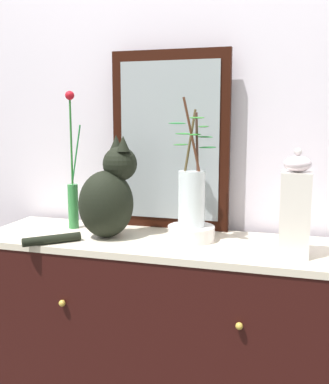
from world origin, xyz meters
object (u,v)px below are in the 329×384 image
Objects in this scene: cat_sitting at (108,196)px; jar_lidded_porcelain at (296,208)px; vase_glass_clear at (192,193)px; mirror_leaning at (170,141)px; sideboard at (164,353)px; bowl_porcelain at (191,233)px; vase_slim_green at (73,189)px.

jar_lidded_porcelain is (0.68, -0.05, 0.00)m from cat_sitting.
vase_glass_clear reaches higher than jar_lidded_porcelain.
mirror_leaning is 2.01× the size of jar_lidded_porcelain.
jar_lidded_porcelain is (0.46, -0.07, 0.61)m from sideboard.
bowl_porcelain is (0.10, 0.02, 0.48)m from sideboard.
vase_slim_green is at bearing 174.73° from bowl_porcelain.
vase_slim_green is at bearing 174.75° from vase_glass_clear.
sideboard is at bearing -166.55° from bowl_porcelain.
mirror_leaning is 0.28m from vase_glass_clear.
bowl_porcelain is at bearing -167.37° from vase_glass_clear.
jar_lidded_porcelain is at bearing -27.38° from mirror_leaning.
mirror_leaning is 0.59m from jar_lidded_porcelain.
vase_glass_clear is (0.31, 0.04, 0.02)m from cat_sitting.
vase_glass_clear is (0.51, -0.05, 0.01)m from vase_slim_green.
cat_sitting is 0.70× the size of vase_slim_green.
vase_glass_clear is (0.10, 0.02, 0.63)m from sideboard.
sideboard is 0.83m from mirror_leaning.
bowl_porcelain reaches higher than sideboard.
vase_glass_clear is 0.38m from jar_lidded_porcelain.
jar_lidded_porcelain is (0.37, -0.09, 0.13)m from bowl_porcelain.
vase_glass_clear is at bearing 165.99° from jar_lidded_porcelain.
cat_sitting is at bearing -24.76° from vase_slim_green.
mirror_leaning is 1.85× the size of cat_sitting.
vase_slim_green is at bearing 155.24° from cat_sitting.
sideboard is at bearing -166.55° from vase_glass_clear.
sideboard is 0.64m from vase_glass_clear.
jar_lidded_porcelain is at bearing -8.41° from sideboard.
sideboard is at bearing 171.59° from jar_lidded_porcelain.
sideboard is 0.77m from jar_lidded_porcelain.
mirror_leaning is at bearing 17.75° from vase_slim_green.
bowl_porcelain is 0.49× the size of jar_lidded_porcelain.
sideboard is at bearing -79.66° from mirror_leaning.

